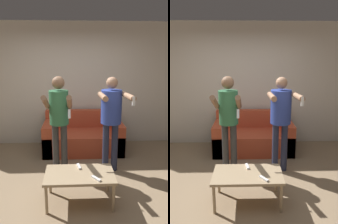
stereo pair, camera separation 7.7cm
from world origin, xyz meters
TOP-DOWN VIEW (x-y plane):
  - ground_plane at (0.00, 0.00)m, footprint 14.00×14.00m
  - wall_back at (0.00, 1.99)m, footprint 6.40×0.06m
  - couch at (0.21, 1.52)m, footprint 1.63×0.88m
  - person_standing_left at (-0.22, 0.59)m, footprint 0.44×0.68m
  - person_standing_right at (0.64, 0.58)m, footprint 0.46×0.82m
  - coffee_table at (0.09, -0.25)m, footprint 0.93×0.53m
  - remote_near at (0.30, -0.41)m, footprint 0.12×0.14m
  - remote_far at (0.08, -0.08)m, footprint 0.07×0.15m

SIDE VIEW (x-z plane):
  - ground_plane at x=0.00m, z-range 0.00..0.00m
  - couch at x=0.21m, z-range -0.12..0.69m
  - coffee_table at x=0.09m, z-range 0.17..0.61m
  - remote_near at x=0.30m, z-range 0.43..0.46m
  - remote_far at x=0.08m, z-range 0.43..0.46m
  - person_standing_left at x=-0.22m, z-range 0.21..1.87m
  - person_standing_right at x=0.64m, z-range 0.23..1.88m
  - wall_back at x=0.00m, z-range 0.00..2.70m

